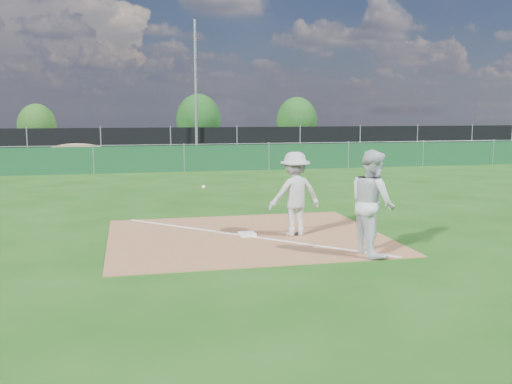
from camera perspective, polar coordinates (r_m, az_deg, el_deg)
ground at (r=21.43m, az=-5.87°, el=0.65°), size 90.00×90.00×0.00m
infield_dirt at (r=12.66m, az=-0.93°, el=-4.47°), size 6.00×5.00×0.02m
foul_line at (r=12.66m, az=-0.93°, el=-4.40°), size 5.01×5.01×0.01m
green_fence at (r=26.31m, az=-7.21°, el=3.33°), size 44.00×0.05×1.20m
dirt_mound at (r=29.78m, az=-17.51°, el=3.54°), size 3.38×2.60×1.17m
black_fence at (r=34.24m, az=-8.53°, el=4.90°), size 46.00×0.04×1.80m
parking_lot at (r=39.28m, az=-9.05°, el=3.98°), size 46.00×9.00×0.01m
light_pole at (r=34.06m, az=-6.04°, el=10.15°), size 0.16×0.16×8.00m
first_base at (r=12.69m, az=-0.90°, el=-4.23°), size 0.36×0.36×0.07m
play_at_first at (r=12.62m, az=3.90°, el=-0.19°), size 2.74×0.85×1.86m
runner at (r=11.13m, az=11.56°, el=-1.07°), size 0.84×1.05×2.05m
car_left at (r=38.04m, az=-19.78°, el=4.74°), size 5.20×3.06×1.66m
car_mid at (r=38.44m, az=-12.04°, el=4.89°), size 4.55×2.31×1.43m
car_right at (r=39.76m, az=-4.67°, el=5.01°), size 4.63×3.00×1.25m
tree_left at (r=45.56m, az=-21.07°, el=6.24°), size 2.78×2.78×3.30m
tree_mid at (r=44.81m, az=-5.77°, el=7.22°), size 3.44×3.44×4.08m
tree_right at (r=46.87m, az=4.10°, el=7.16°), size 3.28×3.28×3.89m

